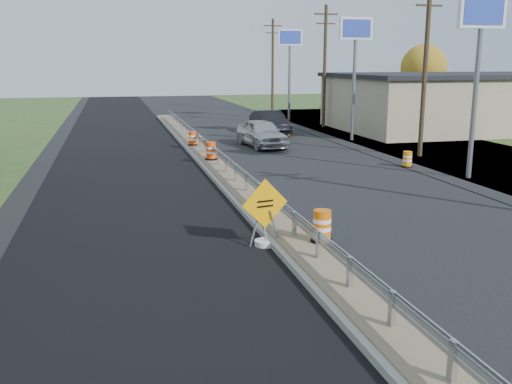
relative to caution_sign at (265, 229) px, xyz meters
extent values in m
plane|color=black|center=(0.90, 4.09, -0.50)|extent=(140.00, 140.00, 0.00)
cube|color=black|center=(-3.50, 14.09, -0.49)|extent=(7.20, 120.00, 0.01)
cube|color=gray|center=(0.90, 12.09, -0.41)|extent=(1.60, 55.00, 0.18)
cube|color=brown|center=(0.90, 12.09, -0.29)|extent=(1.25, 55.00, 0.05)
cube|color=silver|center=(0.90, -7.91, 0.08)|extent=(0.10, 0.15, 0.70)
cube|color=silver|center=(0.90, -5.91, 0.08)|extent=(0.10, 0.15, 0.70)
cube|color=silver|center=(0.90, -3.91, 0.08)|extent=(0.10, 0.15, 0.70)
cube|color=silver|center=(0.90, -1.91, 0.08)|extent=(0.10, 0.15, 0.70)
cube|color=silver|center=(0.90, 0.09, 0.08)|extent=(0.10, 0.15, 0.70)
cube|color=silver|center=(0.90, 2.09, 0.08)|extent=(0.10, 0.15, 0.70)
cube|color=silver|center=(0.90, 4.09, 0.08)|extent=(0.10, 0.15, 0.70)
cube|color=silver|center=(0.90, 6.09, 0.08)|extent=(0.10, 0.15, 0.70)
cube|color=silver|center=(0.90, 8.09, 0.08)|extent=(0.10, 0.15, 0.70)
cube|color=silver|center=(0.90, 10.09, 0.08)|extent=(0.10, 0.15, 0.70)
cube|color=silver|center=(0.90, 12.09, 0.08)|extent=(0.10, 0.15, 0.70)
cube|color=silver|center=(0.90, 14.09, 0.08)|extent=(0.10, 0.15, 0.70)
cube|color=silver|center=(0.90, 16.09, 0.08)|extent=(0.10, 0.15, 0.70)
cube|color=silver|center=(0.90, 18.09, 0.08)|extent=(0.10, 0.15, 0.70)
cube|color=silver|center=(0.90, 20.09, 0.08)|extent=(0.10, 0.15, 0.70)
cube|color=silver|center=(0.90, 22.09, 0.08)|extent=(0.10, 0.15, 0.70)
cube|color=silver|center=(0.90, 24.09, 0.08)|extent=(0.10, 0.15, 0.70)
cube|color=silver|center=(0.90, 26.09, 0.08)|extent=(0.10, 0.15, 0.70)
cube|color=silver|center=(0.90, 28.09, 0.08)|extent=(0.10, 0.15, 0.70)
cube|color=silver|center=(0.90, 30.09, 0.08)|extent=(0.10, 0.15, 0.70)
cube|color=silver|center=(0.90, 32.09, 0.08)|extent=(0.10, 0.15, 0.70)
cube|color=silver|center=(0.90, 34.09, 0.08)|extent=(0.10, 0.15, 0.70)
cube|color=silver|center=(0.90, 36.09, 0.08)|extent=(0.10, 0.15, 0.70)
cube|color=silver|center=(0.90, 13.09, 0.28)|extent=(0.04, 46.00, 0.34)
cube|color=silver|center=(0.90, 13.09, 0.20)|extent=(0.06, 46.00, 0.03)
cube|color=silver|center=(0.90, 13.09, 0.36)|extent=(0.06, 46.00, 0.03)
cube|color=tan|center=(21.90, 24.09, 1.50)|extent=(18.00, 12.00, 4.00)
cube|color=black|center=(21.90, 24.09, 3.62)|extent=(18.50, 12.50, 0.30)
cube|color=black|center=(12.95, 24.09, 1.10)|extent=(0.08, 7.20, 2.20)
cylinder|color=slate|center=(11.40, 7.09, 2.90)|extent=(0.22, 0.22, 6.80)
cube|color=white|center=(11.40, 7.09, 6.70)|extent=(2.20, 0.25, 1.40)
cube|color=#263FB2|center=(11.40, 7.09, 6.70)|extent=(1.90, 0.30, 1.10)
cylinder|color=slate|center=(11.40, 20.09, 2.90)|extent=(0.22, 0.22, 6.80)
cube|color=white|center=(11.40, 20.09, 6.70)|extent=(2.20, 0.25, 1.40)
cube|color=#263FB2|center=(11.40, 20.09, 6.70)|extent=(1.90, 0.30, 1.10)
cylinder|color=slate|center=(11.40, 34.09, 2.90)|extent=(0.22, 0.22, 6.80)
cube|color=white|center=(11.40, 34.09, 6.70)|extent=(2.20, 0.25, 1.40)
cube|color=#263FB2|center=(11.40, 34.09, 6.70)|extent=(1.90, 0.30, 1.10)
cylinder|color=#473523|center=(12.40, 13.09, 4.20)|extent=(0.26, 0.26, 9.40)
cube|color=#473523|center=(12.40, 13.09, 7.50)|extent=(1.50, 0.10, 0.10)
cylinder|color=#473523|center=(12.40, 28.09, 4.20)|extent=(0.26, 0.26, 9.40)
cube|color=#473523|center=(12.40, 28.09, 8.20)|extent=(1.90, 0.12, 0.12)
cube|color=#473523|center=(12.40, 28.09, 7.50)|extent=(1.50, 0.10, 0.10)
cylinder|color=#473523|center=(12.40, 43.09, 4.20)|extent=(0.26, 0.26, 9.40)
cube|color=#473523|center=(12.40, 43.09, 8.20)|extent=(1.90, 0.12, 0.12)
cube|color=#473523|center=(12.40, 43.09, 7.50)|extent=(1.50, 0.10, 0.10)
cylinder|color=#473523|center=(26.90, 38.09, 1.04)|extent=(0.36, 0.36, 3.08)
sphere|color=#BA9127|center=(26.90, 38.09, 4.05)|extent=(4.62, 4.62, 4.62)
cylinder|color=white|center=(0.00, 0.00, -0.41)|extent=(0.59, 0.59, 0.17)
cube|color=slate|center=(-0.30, 0.00, 0.03)|extent=(0.35, 0.11, 1.02)
cube|color=slate|center=(0.30, 0.00, 0.03)|extent=(0.35, 0.11, 1.02)
cube|color=slate|center=(0.00, 0.05, 0.03)|extent=(0.09, 0.26, 1.04)
cube|color=orange|center=(0.00, 0.00, 0.75)|extent=(1.39, 0.32, 1.42)
cube|color=black|center=(0.00, -0.02, 0.82)|extent=(0.50, 0.11, 0.05)
cube|color=black|center=(0.00, -0.02, 0.67)|extent=(0.50, 0.11, 0.05)
cylinder|color=black|center=(1.45, -0.70, -0.23)|extent=(0.62, 0.62, 0.08)
cylinder|color=#E06209|center=(1.45, -0.70, 0.21)|extent=(0.49, 0.49, 0.86)
cylinder|color=white|center=(1.45, -0.70, 0.35)|extent=(0.51, 0.51, 0.11)
cylinder|color=white|center=(1.45, -0.70, 0.12)|extent=(0.51, 0.51, 0.11)
cylinder|color=black|center=(0.78, 13.53, -0.23)|extent=(0.61, 0.61, 0.08)
cylinder|color=#FF4A0A|center=(0.78, 13.53, 0.20)|extent=(0.49, 0.49, 0.86)
cylinder|color=white|center=(0.78, 13.53, 0.35)|extent=(0.51, 0.51, 0.11)
cylinder|color=white|center=(0.78, 13.53, 0.12)|extent=(0.51, 0.51, 0.11)
cylinder|color=black|center=(0.59, 18.93, -0.23)|extent=(0.56, 0.56, 0.07)
cylinder|color=#FF490A|center=(0.59, 18.93, 0.16)|extent=(0.45, 0.45, 0.78)
cylinder|color=white|center=(0.59, 18.93, 0.29)|extent=(0.46, 0.46, 0.10)
cylinder|color=white|center=(0.59, 18.93, 0.09)|extent=(0.46, 0.46, 0.10)
cylinder|color=black|center=(10.10, 10.29, -0.46)|extent=(0.54, 0.54, 0.07)
cylinder|color=orange|center=(10.10, 10.29, -0.08)|extent=(0.43, 0.43, 0.76)
cylinder|color=white|center=(10.10, 10.29, 0.04)|extent=(0.44, 0.44, 0.10)
cylinder|color=white|center=(10.10, 10.29, -0.15)|extent=(0.44, 0.44, 0.10)
cylinder|color=black|center=(7.93, 23.43, -0.46)|extent=(0.54, 0.54, 0.07)
cylinder|color=#F74F0A|center=(7.93, 23.43, -0.09)|extent=(0.43, 0.43, 0.75)
cylinder|color=white|center=(7.93, 23.43, 0.04)|extent=(0.44, 0.44, 0.10)
cylinder|color=white|center=(7.93, 23.43, -0.16)|extent=(0.44, 0.44, 0.10)
cylinder|color=black|center=(10.04, 34.88, -0.46)|extent=(0.55, 0.55, 0.07)
cylinder|color=orange|center=(10.04, 34.88, -0.08)|extent=(0.44, 0.44, 0.77)
cylinder|color=white|center=(10.04, 34.88, 0.05)|extent=(0.45, 0.45, 0.10)
cylinder|color=white|center=(10.04, 34.88, -0.15)|extent=(0.45, 0.45, 0.10)
imported|color=#B9B8BD|center=(4.86, 18.81, 0.35)|extent=(2.52, 5.14, 1.69)
imported|color=black|center=(7.08, 24.96, 0.34)|extent=(1.95, 5.12, 1.67)
camera|label=1|loc=(-4.04, -14.96, 4.63)|focal=40.00mm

